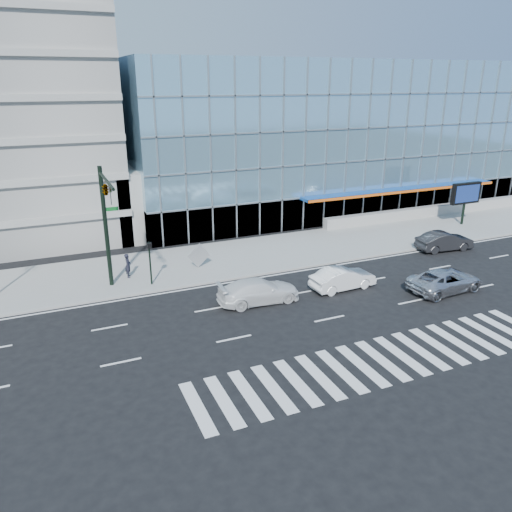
# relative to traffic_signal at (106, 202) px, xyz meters

# --- Properties ---
(ground) EXTENTS (160.00, 160.00, 0.00)m
(ground) POSITION_rel_traffic_signal_xyz_m (11.00, -4.57, -6.16)
(ground) COLOR black
(ground) RESTS_ON ground
(sidewalk) EXTENTS (120.00, 8.00, 0.15)m
(sidewalk) POSITION_rel_traffic_signal_xyz_m (11.00, 3.43, -6.09)
(sidewalk) COLOR gray
(sidewalk) RESTS_ON ground
(theatre_building) EXTENTS (42.00, 26.00, 15.00)m
(theatre_building) POSITION_rel_traffic_signal_xyz_m (25.00, 21.43, 1.34)
(theatre_building) COLOR #7FB4D3
(theatre_building) RESTS_ON ground
(ramp_block) EXTENTS (6.00, 8.00, 6.00)m
(ramp_block) POSITION_rel_traffic_signal_xyz_m (5.00, 13.43, -3.16)
(ramp_block) COLOR gray
(ramp_block) RESTS_ON ground
(retaining_wall) EXTENTS (30.00, 0.80, 1.00)m
(retaining_wall) POSITION_rel_traffic_signal_xyz_m (35.00, 7.03, -5.51)
(retaining_wall) COLOR gray
(retaining_wall) RESTS_ON sidewalk
(traffic_signal) EXTENTS (1.14, 5.74, 8.00)m
(traffic_signal) POSITION_rel_traffic_signal_xyz_m (0.00, 0.00, 0.00)
(traffic_signal) COLOR black
(traffic_signal) RESTS_ON sidewalk
(ped_signal_post) EXTENTS (0.30, 0.33, 3.00)m
(ped_signal_post) POSITION_rel_traffic_signal_xyz_m (2.50, 0.37, -4.02)
(ped_signal_post) COLOR black
(ped_signal_post) RESTS_ON sidewalk
(marquee_sign) EXTENTS (3.20, 0.43, 4.00)m
(marquee_sign) POSITION_rel_traffic_signal_xyz_m (33.00, 3.42, -3.10)
(marquee_sign) COLOR black
(marquee_sign) RESTS_ON sidewalk
(silver_suv) EXTENTS (5.42, 2.76, 1.47)m
(silver_suv) POSITION_rel_traffic_signal_xyz_m (20.12, -8.06, -5.43)
(silver_suv) COLOR silver
(silver_suv) RESTS_ON ground
(white_suv) EXTENTS (5.30, 2.33, 1.52)m
(white_suv) POSITION_rel_traffic_signal_xyz_m (8.12, -4.78, -5.41)
(white_suv) COLOR white
(white_suv) RESTS_ON ground
(white_sedan) EXTENTS (4.55, 1.78, 1.48)m
(white_sedan) POSITION_rel_traffic_signal_xyz_m (14.12, -5.07, -5.43)
(white_sedan) COLOR white
(white_sedan) RESTS_ON ground
(dark_sedan) EXTENTS (4.82, 2.09, 1.54)m
(dark_sedan) POSITION_rel_traffic_signal_xyz_m (26.12, -1.57, -5.39)
(dark_sedan) COLOR black
(dark_sedan) RESTS_ON ground
(pedestrian) EXTENTS (0.53, 0.70, 1.72)m
(pedestrian) POSITION_rel_traffic_signal_xyz_m (1.31, 2.36, -5.16)
(pedestrian) COLOR black
(pedestrian) RESTS_ON sidewalk
(tilted_panel) EXTENTS (1.80, 0.40, 1.82)m
(tilted_panel) POSITION_rel_traffic_signal_xyz_m (6.42, 2.25, -5.10)
(tilted_panel) COLOR #949494
(tilted_panel) RESTS_ON sidewalk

